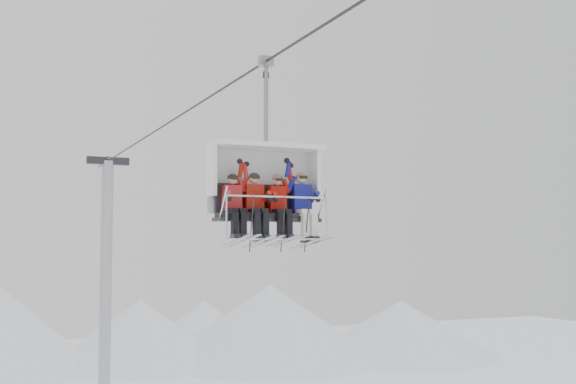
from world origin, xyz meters
name	(u,v)px	position (x,y,z in m)	size (l,w,h in m)	color
ridgeline	(37,334)	(-1.58, 42.05, 2.84)	(72.00, 21.00, 7.00)	white
lift_tower_right	(105,319)	(0.00, 22.00, 5.78)	(2.00, 1.80, 13.48)	#ACAEB3
haul_cable	(288,48)	(0.00, 0.00, 13.30)	(0.06, 0.06, 50.00)	#2C2C31
chairlift_carrier	(264,182)	(0.00, 1.33, 10.68)	(2.42, 1.17, 3.98)	black
skier_far_left	(234,204)	(-0.78, 1.02, 10.17)	(0.37, 1.69, 1.51)	red
skier_center_left	(256,204)	(-0.30, 1.02, 10.19)	(0.39, 1.69, 1.57)	#A21A0D
skier_center_right	(279,205)	(0.23, 1.02, 10.18)	(0.38, 1.69, 1.52)	#BB130A
skier_far_right	(303,204)	(0.79, 1.03, 10.22)	(0.41, 1.69, 1.65)	navy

